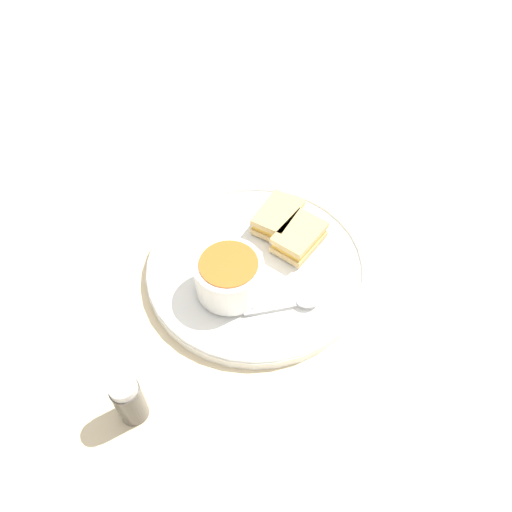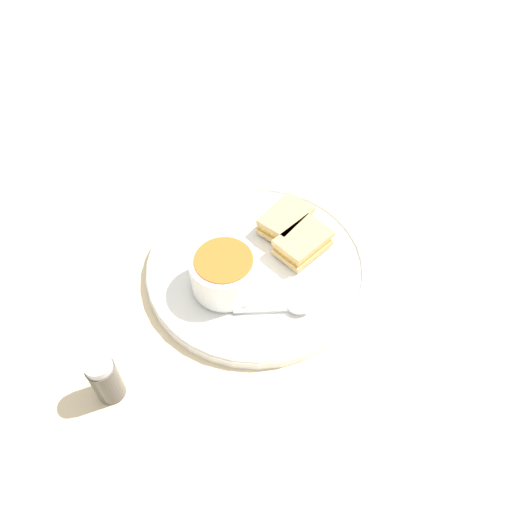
{
  "view_description": "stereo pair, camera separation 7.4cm",
  "coord_description": "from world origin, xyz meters",
  "px_view_note": "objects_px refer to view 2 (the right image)",
  "views": [
    {
      "loc": [
        -0.43,
        -0.19,
        0.62
      ],
      "look_at": [
        0.0,
        0.0,
        0.04
      ],
      "focal_mm": 35.0,
      "sensor_mm": 36.0,
      "label": 1
    },
    {
      "loc": [
        -0.39,
        -0.25,
        0.62
      ],
      "look_at": [
        0.0,
        0.0,
        0.04
      ],
      "focal_mm": 35.0,
      "sensor_mm": 36.0,
      "label": 2
    }
  ],
  "objects_px": {
    "soup_bowl": "(225,272)",
    "spoon": "(294,308)",
    "salt_shaker": "(105,379)",
    "sandwich_half_far": "(286,220)",
    "sandwich_half_near": "(303,243)"
  },
  "relations": [
    {
      "from": "sandwich_half_near",
      "to": "spoon",
      "type": "bearing_deg",
      "value": -156.92
    },
    {
      "from": "sandwich_half_near",
      "to": "salt_shaker",
      "type": "distance_m",
      "value": 0.34
    },
    {
      "from": "spoon",
      "to": "sandwich_half_far",
      "type": "height_order",
      "value": "sandwich_half_far"
    },
    {
      "from": "sandwich_half_near",
      "to": "salt_shaker",
      "type": "xyz_separation_m",
      "value": [
        -0.33,
        0.1,
        0.0
      ]
    },
    {
      "from": "soup_bowl",
      "to": "spoon",
      "type": "height_order",
      "value": "soup_bowl"
    },
    {
      "from": "soup_bowl",
      "to": "spoon",
      "type": "distance_m",
      "value": 0.11
    },
    {
      "from": "soup_bowl",
      "to": "salt_shaker",
      "type": "distance_m",
      "value": 0.21
    },
    {
      "from": "soup_bowl",
      "to": "salt_shaker",
      "type": "xyz_separation_m",
      "value": [
        -0.21,
        0.03,
        -0.01
      ]
    },
    {
      "from": "spoon",
      "to": "sandwich_half_near",
      "type": "xyz_separation_m",
      "value": [
        0.1,
        0.04,
        0.01
      ]
    },
    {
      "from": "soup_bowl",
      "to": "sandwich_half_far",
      "type": "xyz_separation_m",
      "value": [
        0.15,
        -0.02,
        -0.01
      ]
    },
    {
      "from": "spoon",
      "to": "salt_shaker",
      "type": "xyz_separation_m",
      "value": [
        -0.23,
        0.14,
        0.02
      ]
    },
    {
      "from": "soup_bowl",
      "to": "salt_shaker",
      "type": "bearing_deg",
      "value": 170.57
    },
    {
      "from": "sandwich_half_far",
      "to": "salt_shaker",
      "type": "xyz_separation_m",
      "value": [
        -0.36,
        0.05,
        0.0
      ]
    },
    {
      "from": "spoon",
      "to": "salt_shaker",
      "type": "height_order",
      "value": "salt_shaker"
    },
    {
      "from": "spoon",
      "to": "salt_shaker",
      "type": "distance_m",
      "value": 0.27
    }
  ]
}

